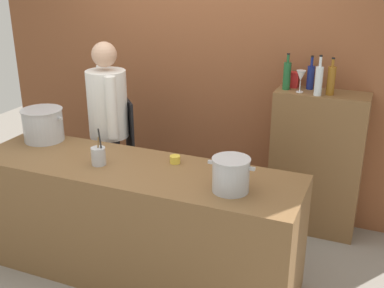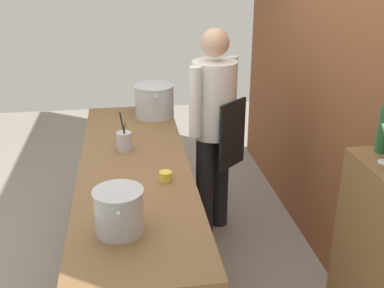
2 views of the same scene
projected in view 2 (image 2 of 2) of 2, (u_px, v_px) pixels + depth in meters
ground_plane at (140, 279)px, 3.34m from camera, size 8.00×8.00×0.00m
brick_back_panel at (353, 65)px, 2.96m from camera, size 4.40×0.10×3.00m
prep_counter at (137, 225)px, 3.17m from camera, size 2.43×0.70×0.90m
chef at (214, 120)px, 3.60m from camera, size 0.43×0.45×1.66m
stockpot_large at (154, 101)px, 3.83m from camera, size 0.39×0.33×0.26m
stockpot_small at (119, 211)px, 2.25m from camera, size 0.31×0.25×0.22m
utensil_crock at (124, 141)px, 3.19m from camera, size 0.10×0.10×0.28m
butter_jar at (166, 176)px, 2.79m from camera, size 0.08×0.08×0.06m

